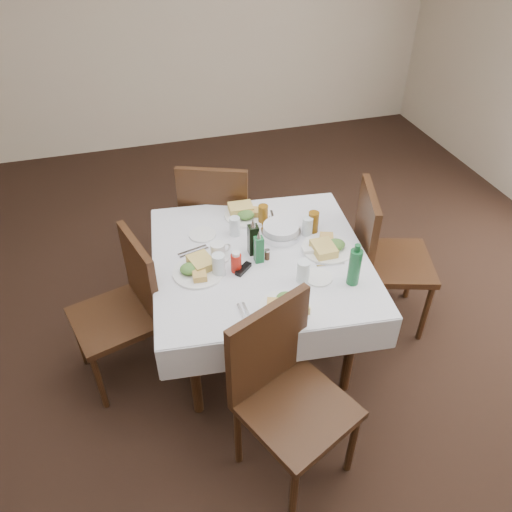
{
  "coord_description": "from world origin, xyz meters",
  "views": [
    {
      "loc": [
        -0.59,
        -2.04,
        2.61
      ],
      "look_at": [
        0.05,
        0.16,
        0.8
      ],
      "focal_mm": 35.0,
      "sensor_mm": 36.0,
      "label": 1
    }
  ],
  "objects_px": {
    "chair_south": "(284,386)",
    "bread_basket": "(281,231)",
    "chair_east": "(381,252)",
    "coffee_mug": "(218,251)",
    "water_w": "(219,265)",
    "green_bottle": "(355,266)",
    "oil_cruet_green": "(259,248)",
    "water_s": "(303,272)",
    "oil_cruet_dark": "(253,239)",
    "water_n": "(235,226)",
    "dining_table": "(260,267)",
    "chair_north": "(217,215)",
    "chair_west": "(126,303)",
    "ketchup_bottle": "(236,262)",
    "water_e": "(307,226)"
  },
  "relations": [
    {
      "from": "chair_south",
      "to": "bread_basket",
      "type": "bearing_deg",
      "value": 72.81
    },
    {
      "from": "chair_east",
      "to": "coffee_mug",
      "type": "distance_m",
      "value": 1.1
    },
    {
      "from": "bread_basket",
      "to": "water_w",
      "type": "bearing_deg",
      "value": -150.94
    },
    {
      "from": "water_w",
      "to": "bread_basket",
      "type": "bearing_deg",
      "value": 29.06
    },
    {
      "from": "water_w",
      "to": "green_bottle",
      "type": "xyz_separation_m",
      "value": [
        0.7,
        -0.28,
        0.05
      ]
    },
    {
      "from": "oil_cruet_green",
      "to": "water_s",
      "type": "bearing_deg",
      "value": -52.03
    },
    {
      "from": "oil_cruet_dark",
      "to": "oil_cruet_green",
      "type": "relative_size",
      "value": 1.16
    },
    {
      "from": "water_n",
      "to": "green_bottle",
      "type": "xyz_separation_m",
      "value": [
        0.52,
        -0.63,
        0.05
      ]
    },
    {
      "from": "green_bottle",
      "to": "water_n",
      "type": "bearing_deg",
      "value": 129.43
    },
    {
      "from": "dining_table",
      "to": "chair_north",
      "type": "bearing_deg",
      "value": 97.37
    },
    {
      "from": "water_w",
      "to": "green_bottle",
      "type": "relative_size",
      "value": 0.52
    },
    {
      "from": "water_w",
      "to": "oil_cruet_dark",
      "type": "xyz_separation_m",
      "value": [
        0.24,
        0.14,
        0.04
      ]
    },
    {
      "from": "chair_south",
      "to": "chair_west",
      "type": "bearing_deg",
      "value": 129.39
    },
    {
      "from": "chair_north",
      "to": "coffee_mug",
      "type": "xyz_separation_m",
      "value": [
        -0.14,
        -0.71,
        0.22
      ]
    },
    {
      "from": "water_n",
      "to": "coffee_mug",
      "type": "xyz_separation_m",
      "value": [
        -0.15,
        -0.2,
        -0.02
      ]
    },
    {
      "from": "ketchup_bottle",
      "to": "green_bottle",
      "type": "relative_size",
      "value": 0.51
    },
    {
      "from": "coffee_mug",
      "to": "green_bottle",
      "type": "xyz_separation_m",
      "value": [
        0.67,
        -0.43,
        0.07
      ]
    },
    {
      "from": "chair_north",
      "to": "chair_west",
      "type": "relative_size",
      "value": 1.05
    },
    {
      "from": "water_s",
      "to": "bread_basket",
      "type": "relative_size",
      "value": 0.54
    },
    {
      "from": "water_s",
      "to": "chair_south",
      "type": "bearing_deg",
      "value": -118.26
    },
    {
      "from": "chair_east",
      "to": "bread_basket",
      "type": "height_order",
      "value": "chair_east"
    },
    {
      "from": "chair_east",
      "to": "green_bottle",
      "type": "bearing_deg",
      "value": -135.99
    },
    {
      "from": "chair_north",
      "to": "chair_east",
      "type": "height_order",
      "value": "chair_east"
    },
    {
      "from": "chair_east",
      "to": "green_bottle",
      "type": "xyz_separation_m",
      "value": [
        -0.41,
        -0.4,
        0.29
      ]
    },
    {
      "from": "chair_east",
      "to": "ketchup_bottle",
      "type": "bearing_deg",
      "value": -173.3
    },
    {
      "from": "dining_table",
      "to": "water_s",
      "type": "distance_m",
      "value": 0.36
    },
    {
      "from": "dining_table",
      "to": "oil_cruet_dark",
      "type": "xyz_separation_m",
      "value": [
        -0.03,
        0.05,
        0.19
      ]
    },
    {
      "from": "oil_cruet_dark",
      "to": "ketchup_bottle",
      "type": "relative_size",
      "value": 1.86
    },
    {
      "from": "water_w",
      "to": "chair_north",
      "type": "bearing_deg",
      "value": 78.73
    },
    {
      "from": "water_s",
      "to": "oil_cruet_green",
      "type": "height_order",
      "value": "oil_cruet_green"
    },
    {
      "from": "bread_basket",
      "to": "oil_cruet_dark",
      "type": "distance_m",
      "value": 0.25
    },
    {
      "from": "water_w",
      "to": "dining_table",
      "type": "bearing_deg",
      "value": 18.68
    },
    {
      "from": "oil_cruet_green",
      "to": "chair_east",
      "type": "bearing_deg",
      "value": 4.58
    },
    {
      "from": "chair_south",
      "to": "dining_table",
      "type": "bearing_deg",
      "value": 81.79
    },
    {
      "from": "chair_west",
      "to": "ketchup_bottle",
      "type": "bearing_deg",
      "value": -11.52
    },
    {
      "from": "water_s",
      "to": "water_w",
      "type": "relative_size",
      "value": 0.98
    },
    {
      "from": "water_e",
      "to": "oil_cruet_green",
      "type": "xyz_separation_m",
      "value": [
        -0.37,
        -0.17,
        0.03
      ]
    },
    {
      "from": "water_e",
      "to": "bread_basket",
      "type": "bearing_deg",
      "value": 171.08
    },
    {
      "from": "water_e",
      "to": "ketchup_bottle",
      "type": "relative_size",
      "value": 0.91
    },
    {
      "from": "chair_south",
      "to": "green_bottle",
      "type": "distance_m",
      "value": 0.76
    },
    {
      "from": "green_bottle",
      "to": "water_s",
      "type": "bearing_deg",
      "value": 160.79
    },
    {
      "from": "ketchup_bottle",
      "to": "coffee_mug",
      "type": "height_order",
      "value": "ketchup_bottle"
    },
    {
      "from": "water_s",
      "to": "coffee_mug",
      "type": "height_order",
      "value": "water_s"
    },
    {
      "from": "oil_cruet_dark",
      "to": "chair_north",
      "type": "bearing_deg",
      "value": 95.55
    },
    {
      "from": "dining_table",
      "to": "water_e",
      "type": "bearing_deg",
      "value": 21.08
    },
    {
      "from": "oil_cruet_green",
      "to": "ketchup_bottle",
      "type": "bearing_deg",
      "value": -161.56
    },
    {
      "from": "bread_basket",
      "to": "ketchup_bottle",
      "type": "bearing_deg",
      "value": -144.81
    },
    {
      "from": "chair_south",
      "to": "water_e",
      "type": "relative_size",
      "value": 8.5
    },
    {
      "from": "ketchup_bottle",
      "to": "coffee_mug",
      "type": "bearing_deg",
      "value": 115.96
    },
    {
      "from": "water_n",
      "to": "water_w",
      "type": "distance_m",
      "value": 0.4
    }
  ]
}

